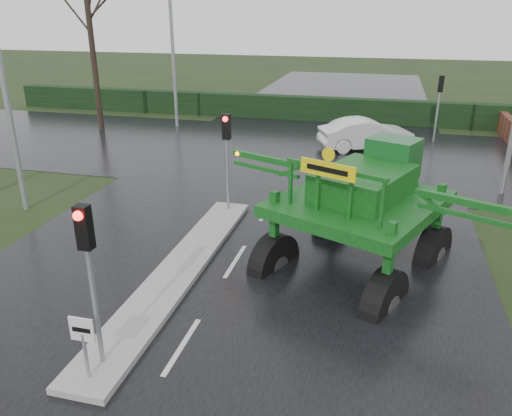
% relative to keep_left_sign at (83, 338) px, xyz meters
% --- Properties ---
extents(ground, '(140.00, 140.00, 0.00)m').
position_rel_keep_left_sign_xyz_m(ground, '(1.30, 1.50, -1.06)').
color(ground, black).
rests_on(ground, ground).
extents(road_main, '(14.00, 80.00, 0.02)m').
position_rel_keep_left_sign_xyz_m(road_main, '(1.30, 11.50, -1.05)').
color(road_main, black).
rests_on(road_main, ground).
extents(road_cross, '(80.00, 12.00, 0.02)m').
position_rel_keep_left_sign_xyz_m(road_cross, '(1.30, 17.50, -1.05)').
color(road_cross, black).
rests_on(road_cross, ground).
extents(median_island, '(1.20, 10.00, 0.16)m').
position_rel_keep_left_sign_xyz_m(median_island, '(0.00, 4.50, -0.97)').
color(median_island, gray).
rests_on(median_island, ground).
extents(hedge_row, '(44.00, 0.90, 1.50)m').
position_rel_keep_left_sign_xyz_m(hedge_row, '(1.30, 25.50, -0.31)').
color(hedge_row, black).
rests_on(hedge_row, ground).
extents(keep_left_sign, '(0.50, 0.07, 1.35)m').
position_rel_keep_left_sign_xyz_m(keep_left_sign, '(0.00, 0.00, 0.00)').
color(keep_left_sign, gray).
rests_on(keep_left_sign, ground).
extents(traffic_signal_near, '(0.26, 0.33, 3.52)m').
position_rel_keep_left_sign_xyz_m(traffic_signal_near, '(0.00, 0.49, 1.53)').
color(traffic_signal_near, gray).
rests_on(traffic_signal_near, ground).
extents(traffic_signal_mid, '(0.26, 0.33, 3.52)m').
position_rel_keep_left_sign_xyz_m(traffic_signal_mid, '(0.00, 8.99, 1.53)').
color(traffic_signal_mid, gray).
rests_on(traffic_signal_mid, ground).
extents(traffic_signal_far, '(0.26, 0.33, 3.52)m').
position_rel_keep_left_sign_xyz_m(traffic_signal_far, '(7.80, 21.51, 1.53)').
color(traffic_signal_far, gray).
rests_on(traffic_signal_far, ground).
extents(street_light_left_near, '(3.85, 0.30, 10.00)m').
position_rel_keep_left_sign_xyz_m(street_light_left_near, '(-6.89, 7.50, 4.93)').
color(street_light_left_near, gray).
rests_on(street_light_left_near, ground).
extents(street_light_left_far, '(3.85, 0.30, 10.00)m').
position_rel_keep_left_sign_xyz_m(street_light_left_far, '(-6.89, 21.50, 4.93)').
color(street_light_left_far, gray).
rests_on(street_light_left_far, ground).
extents(tree_left_far, '(7.70, 7.70, 13.26)m').
position_rel_keep_left_sign_xyz_m(tree_left_far, '(-11.20, 19.50, 6.09)').
color(tree_left_far, black).
rests_on(tree_left_far, ground).
extents(crop_sprayer, '(7.72, 6.30, 4.66)m').
position_rel_keep_left_sign_xyz_m(crop_sprayer, '(2.50, 5.79, 1.15)').
color(crop_sprayer, black).
rests_on(crop_sprayer, ground).
extents(white_sedan, '(5.03, 3.43, 1.57)m').
position_rel_keep_left_sign_xyz_m(white_sedan, '(4.27, 18.95, -1.06)').
color(white_sedan, silver).
rests_on(white_sedan, ground).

